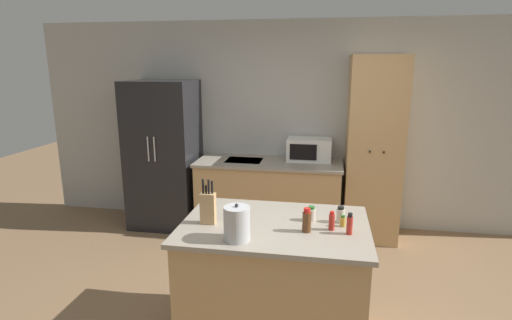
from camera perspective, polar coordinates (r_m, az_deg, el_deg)
The scene contains 14 objects.
wall_back at distance 5.15m, azimuth 7.66°, elevation 4.87°, with size 7.20×0.06×2.60m.
refrigerator at distance 5.25m, azimuth -13.01°, elevation 0.76°, with size 0.83×0.72×1.87m.
back_counter at distance 5.03m, azimuth 1.82°, elevation -5.15°, with size 1.78×0.72×0.90m.
pantry_cabinet at distance 4.89m, azimuth 16.42°, elevation 1.40°, with size 0.62×0.63×2.17m.
kitchen_island at distance 3.14m, azimuth 2.59°, elevation -16.99°, with size 1.35×0.95×0.95m.
microwave at distance 4.97m, azimuth 7.60°, elevation 1.52°, with size 0.54×0.35×0.27m.
knife_block at distance 2.91m, azimuth -6.87°, elevation -6.71°, with size 0.11×0.06×0.33m.
spice_bottle_tall_dark at distance 2.99m, azimuth 11.98°, elevation -7.68°, with size 0.06×0.06×0.12m.
spice_bottle_short_red at distance 2.99m, azimuth 7.90°, elevation -7.64°, with size 0.06×0.06×0.11m.
spice_bottle_amber_oil at distance 2.85m, azimuth 10.76°, elevation -8.61°, with size 0.04×0.04×0.14m.
spice_bottle_green_herb at distance 2.93m, azimuth 12.31°, elevation -8.54°, with size 0.04×0.04×0.08m.
spice_bottle_pale_salt at distance 2.78m, azimuth 7.26°, elevation -8.61°, with size 0.06×0.06×0.17m.
spice_bottle_orange_cap at distance 2.80m, azimuth 13.23°, elevation -8.94°, with size 0.04×0.04×0.15m.
kettle at distance 2.63m, azimuth -2.76°, elevation -9.05°, with size 0.17×0.17×0.25m.
Camera 1 is at (0.20, -2.75, 2.07)m, focal length 28.00 mm.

